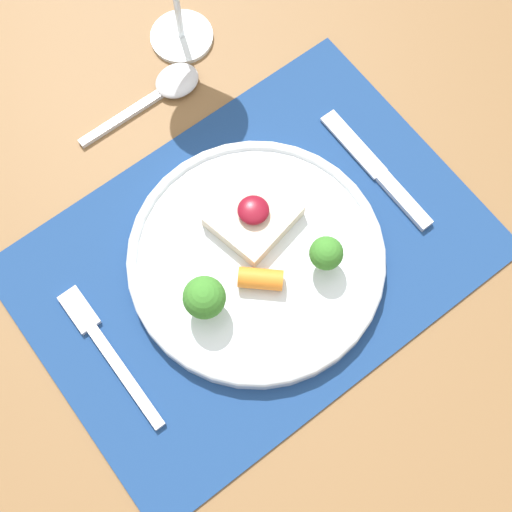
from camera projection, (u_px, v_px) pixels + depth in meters
name	position (u px, v px, depth m)	size (l,w,h in m)	color
ground_plane	(255.00, 374.00, 1.50)	(8.00, 8.00, 0.00)	gray
dining_table	(253.00, 279.00, 0.86)	(1.51, 1.18, 0.75)	brown
placemat	(253.00, 258.00, 0.79)	(0.50, 0.35, 0.00)	navy
dinner_plate	(255.00, 258.00, 0.78)	(0.28, 0.28, 0.07)	silver
fork	(105.00, 347.00, 0.75)	(0.02, 0.18, 0.01)	silver
knife	(383.00, 177.00, 0.82)	(0.02, 0.18, 0.01)	silver
spoon	(168.00, 87.00, 0.86)	(0.17, 0.05, 0.02)	silver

